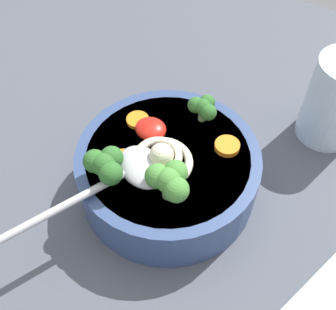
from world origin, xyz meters
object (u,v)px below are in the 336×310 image
soup_bowl (168,172)px  soup_spoon (128,172)px  noodle_pile (161,158)px  drinking_glass (336,100)px

soup_bowl → soup_spoon: size_ratio=1.18×
noodle_pile → drinking_glass: (-12.76, -19.64, -1.50)cm
soup_spoon → drinking_glass: (-14.77, -22.77, -1.39)cm
soup_spoon → drinking_glass: 27.17cm
soup_spoon → drinking_glass: size_ratio=1.49×
soup_bowl → drinking_glass: (-12.76, -18.27, 2.46)cm
soup_bowl → soup_spoon: bearing=65.9°
noodle_pile → soup_spoon: size_ratio=0.43×
noodle_pile → soup_spoon: bearing=57.2°
soup_bowl → noodle_pile: size_ratio=2.78×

